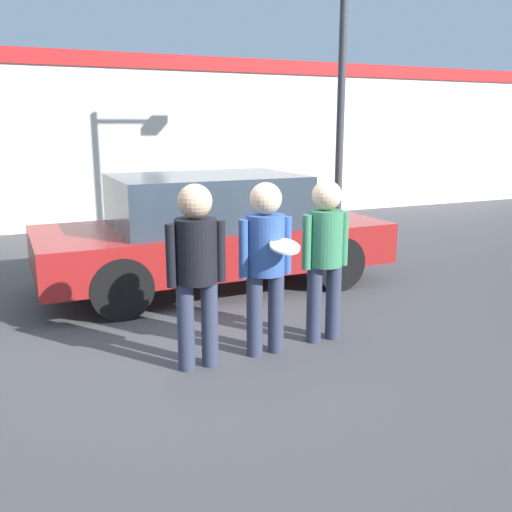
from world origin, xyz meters
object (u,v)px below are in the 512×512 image
Objects in this scene: person_left at (196,261)px; parked_car_near at (211,231)px; person_middle_with_frisbee at (266,255)px; street_lamp at (358,31)px; person_right at (325,248)px.

parked_car_near is at bearing 67.51° from person_left.
street_lamp reaches higher than person_middle_with_frisbee.
street_lamp is at bearing 40.84° from person_left.
person_middle_with_frisbee is at bearing 3.66° from person_left.
person_left is at bearing -139.16° from street_lamp.
person_right is at bearing 5.17° from person_left.
person_right is 2.35m from parked_car_near.
person_left reaches higher than parked_car_near.
street_lamp reaches higher than person_left.
street_lamp is (3.02, 3.16, 2.54)m from person_middle_with_frisbee.
street_lamp is at bearing 46.23° from person_middle_with_frisbee.
person_left is 2.65m from parked_car_near.
person_middle_with_frisbee is 0.68m from person_right.
person_middle_with_frisbee is (0.68, 0.04, -0.01)m from person_left.
parked_car_near is at bearing 98.47° from person_right.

